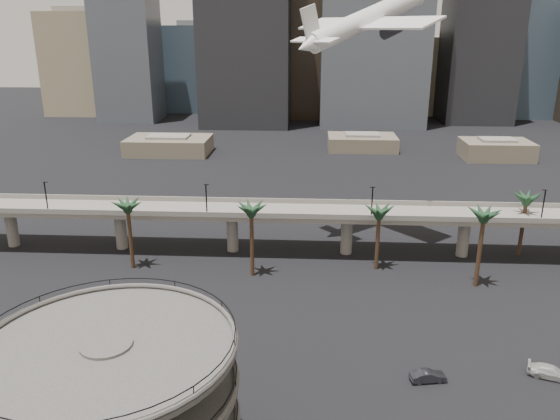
# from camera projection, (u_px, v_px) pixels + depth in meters

# --- Properties ---
(parking_ramp) EXTENTS (22.20, 22.20, 17.35)m
(parking_ramp) POSITION_uv_depth(u_px,v_px,m) (114.00, 407.00, 47.77)
(parking_ramp) COLOR #474442
(parking_ramp) RESTS_ON ground
(overpass) EXTENTS (130.00, 9.30, 14.70)m
(overpass) POSITION_uv_depth(u_px,v_px,m) (289.00, 216.00, 103.69)
(overpass) COLOR slate
(overpass) RESTS_ON ground
(palm_trees) EXTENTS (76.40, 18.40, 14.00)m
(palm_trees) POSITION_uv_depth(u_px,v_px,m) (354.00, 211.00, 94.40)
(palm_trees) COLOR #412C1C
(palm_trees) RESTS_ON ground
(low_buildings) EXTENTS (135.00, 27.50, 6.80)m
(low_buildings) POSITION_uv_depth(u_px,v_px,m) (320.00, 145.00, 187.37)
(low_buildings) COLOR #685E4C
(low_buildings) RESTS_ON ground
(skyline) EXTENTS (269.00, 86.00, 108.19)m
(skyline) POSITION_uv_depth(u_px,v_px,m) (338.00, 32.00, 246.05)
(skyline) COLOR gray
(skyline) RESTS_ON ground
(airborne_jet) EXTENTS (29.65, 28.34, 14.31)m
(airborne_jet) POSITION_uv_depth(u_px,v_px,m) (368.00, 19.00, 104.68)
(airborne_jet) COLOR white
(airborne_jet) RESTS_ON ground
(car_a) EXTENTS (5.12, 3.83, 1.62)m
(car_a) POSITION_uv_depth(u_px,v_px,m) (202.00, 392.00, 63.94)
(car_a) COLOR #992E15
(car_a) RESTS_ON ground
(car_b) EXTENTS (4.66, 2.30, 1.47)m
(car_b) POSITION_uv_depth(u_px,v_px,m) (428.00, 376.00, 66.98)
(car_b) COLOR black
(car_b) RESTS_ON ground
(car_c) EXTENTS (5.74, 3.87, 1.54)m
(car_c) POSITION_uv_depth(u_px,v_px,m) (551.00, 372.00, 67.72)
(car_c) COLOR #BBBBB7
(car_c) RESTS_ON ground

